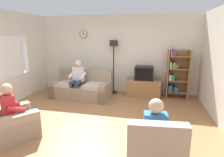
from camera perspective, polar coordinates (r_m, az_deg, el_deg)
ground_plane at (r=4.51m, az=-5.54°, el=-13.30°), size 12.00×12.00×0.00m
back_wall_assembly at (r=6.64m, az=1.34°, el=7.58°), size 6.20×0.17×2.70m
couch at (r=6.14m, az=-9.39°, el=-2.95°), size 1.95×1.00×0.90m
tv_stand at (r=6.32m, az=9.77°, el=-2.76°), size 1.10×0.56×0.57m
tv at (r=6.18m, az=9.94°, el=1.68°), size 0.60×0.49×0.44m
bookshelf at (r=6.31m, az=19.23°, el=1.37°), size 0.68×0.36×1.59m
floor_lamp at (r=6.34m, az=0.51°, el=8.21°), size 0.28×0.28×1.85m
armchair_near_window at (r=4.30m, az=-28.87°, el=-12.15°), size 1.17×1.18×0.90m
armchair_near_bookshelf at (r=3.12m, az=12.76°, el=-20.73°), size 0.88×0.95×0.90m
person_on_couch at (r=5.99m, az=-10.78°, el=0.38°), size 0.53×0.55×1.24m
person_in_left_armchair at (r=4.19m, az=-28.16°, el=-8.01°), size 0.62×0.64×1.12m
person_in_right_armchair at (r=3.03m, az=12.91°, el=-14.83°), size 0.54×0.56×1.12m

